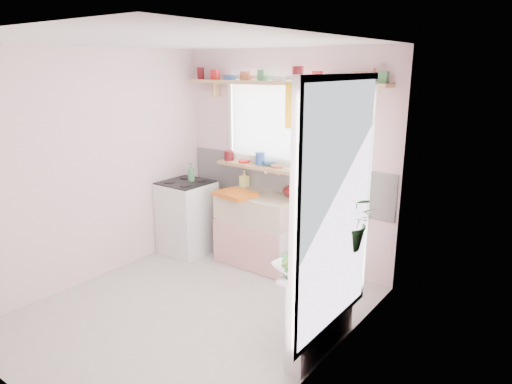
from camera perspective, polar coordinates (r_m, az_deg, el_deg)
The scene contains 19 objects.
room at distance 4.39m, azimuth 5.56°, elevation 3.18°, with size 3.20×3.20×3.20m.
sink_unit at distance 5.43m, azimuth 0.35°, elevation -4.63°, with size 0.95×0.65×1.11m.
cooker at distance 5.84m, azimuth -8.63°, elevation -3.06°, with size 0.58×0.58×0.93m.
radiator_ledge at distance 3.90m, azimuth 8.25°, elevation -13.90°, with size 0.22×0.95×0.78m.
windowsill at distance 5.38m, azimuth 1.54°, elevation 3.02°, with size 1.40×0.22×0.04m, color tan.
pine_shelf at distance 5.16m, azimuth 2.95°, elevation 13.46°, with size 2.52×0.24×0.04m, color tan.
shelf_crockery at distance 5.16m, azimuth 2.96°, elevation 14.30°, with size 2.47×0.11×0.12m.
sill_crockery at distance 5.39m, azimuth 1.11°, elevation 3.86°, with size 1.35×0.11×0.12m.
dish_tray at distance 5.27m, azimuth -2.61°, elevation -0.27°, with size 0.44×0.33×0.04m, color #D35F12.
colander at distance 5.26m, azimuth 4.89°, elevation 0.14°, with size 0.29×0.29×0.13m, color #58110F.
jade_plant at distance 3.96m, azimuth 11.78°, elevation -3.54°, with size 0.46×0.40×0.51m, color #336026.
fruit_bowl at distance 3.52m, azimuth 4.88°, elevation -9.56°, with size 0.32×0.32×0.08m, color silver.
herb_pot at distance 3.41m, azimuth 3.98°, elevation -9.19°, with size 0.11×0.07×0.21m, color #2C6528.
soap_bottle_sink at distance 5.66m, azimuth -1.47°, elevation 1.70°, with size 0.09×0.09×0.21m, color #E7DF67.
sill_cup at distance 5.54m, azimuth 0.05°, elevation 4.12°, with size 0.13×0.13×0.10m, color beige.
sill_bowl at distance 5.43m, azimuth 1.72°, elevation 3.67°, with size 0.19×0.19×0.06m, color #3879B8.
shelf_vase at distance 4.71m, azimuth 14.53°, elevation 13.91°, with size 0.13×0.13×0.14m, color #AD5235.
cooker_bottle at distance 5.71m, azimuth -8.11°, elevation 2.48°, with size 0.09×0.09×0.23m, color #40804A.
fruit at distance 3.49m, azimuth 5.04°, elevation -8.64°, with size 0.20×0.14×0.10m.
Camera 1 is at (2.87, -2.82, 2.30)m, focal length 32.00 mm.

